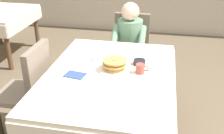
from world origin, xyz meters
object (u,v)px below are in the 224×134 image
dining_table_main (110,82)px  breakfast_stack (114,64)px  chair_left_side (30,85)px  plate_breakfast (115,70)px  syrup_pitcher (94,57)px  diner_person (129,40)px  cup_coffee (140,69)px  bowl_butter (139,62)px  fork_left_of_plate (93,69)px  spoon_near_edge (106,90)px  chair_diner (131,46)px  knife_right_of_plate (136,73)px

dining_table_main → breakfast_stack: 0.16m
dining_table_main → chair_left_side: (-0.77, 0.00, -0.12)m
plate_breakfast → syrup_pitcher: (-0.23, 0.16, 0.03)m
diner_person → plate_breakfast: bearing=89.9°
cup_coffee → bowl_butter: 0.18m
fork_left_of_plate → spoon_near_edge: same height
chair_diner → cup_coffee: bearing=101.3°
dining_table_main → chair_diner: size_ratio=1.64×
chair_left_side → spoon_near_edge: (0.80, -0.29, 0.21)m
bowl_butter → syrup_pitcher: syrup_pitcher is taller
dining_table_main → fork_left_of_plate: 0.19m
diner_person → cup_coffee: bearing=103.0°
plate_breakfast → knife_right_of_plate: bearing=-6.0°
chair_diner → bowl_butter: 1.00m
syrup_pitcher → knife_right_of_plate: (0.42, -0.18, -0.04)m
diner_person → cup_coffee: (0.22, -0.97, 0.11)m
plate_breakfast → diner_person: bearing=89.9°
chair_diner → plate_breakfast: chair_diner is taller
breakfast_stack → fork_left_of_plate: bearing=-172.8°
chair_left_side → knife_right_of_plate: 1.02m
breakfast_stack → spoon_near_edge: size_ratio=1.43×
dining_table_main → breakfast_stack: breakfast_stack is taller
fork_left_of_plate → cup_coffee: bearing=-89.4°
fork_left_of_plate → spoon_near_edge: size_ratio=1.20×
plate_breakfast → knife_right_of_plate: 0.19m
bowl_butter → fork_left_of_plate: bearing=-154.8°
dining_table_main → diner_person: size_ratio=1.36×
bowl_butter → syrup_pitcher: size_ratio=1.37×
knife_right_of_plate → spoon_near_edge: 0.38m
syrup_pitcher → chair_diner: bearing=76.5°
diner_person → spoon_near_edge: bearing=89.7°
cup_coffee → spoon_near_edge: bearing=-124.3°
syrup_pitcher → fork_left_of_plate: (0.04, -0.18, -0.04)m
diner_person → chair_left_side: 1.30m
chair_diner → spoon_near_edge: 1.48m
bowl_butter → diner_person: bearing=104.0°
chair_diner → spoon_near_edge: chair_diner is taller
diner_person → breakfast_stack: (-0.01, -0.96, 0.13)m
spoon_near_edge → cup_coffee: bearing=72.1°
fork_left_of_plate → knife_right_of_plate: same height
breakfast_stack → chair_diner: bearing=89.7°
diner_person → breakfast_stack: bearing=89.7°
breakfast_stack → syrup_pitcher: (-0.22, 0.15, -0.02)m
chair_diner → plate_breakfast: 1.14m
plate_breakfast → fork_left_of_plate: plate_breakfast is taller
diner_person → plate_breakfast: (-0.00, -0.96, 0.08)m
dining_table_main → plate_breakfast: size_ratio=5.44×
breakfast_stack → syrup_pitcher: bearing=145.9°
chair_left_side → syrup_pitcher: 0.66m
chair_diner → knife_right_of_plate: size_ratio=4.65×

